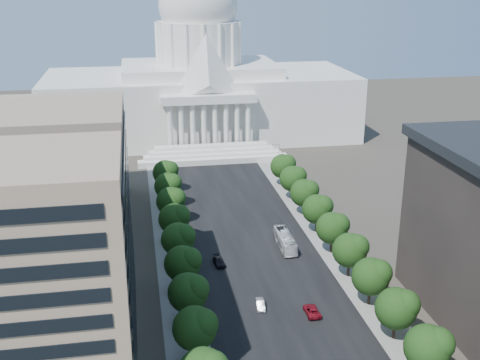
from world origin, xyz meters
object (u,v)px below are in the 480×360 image
car_dark_b (219,262)px  car_silver (260,304)px  car_red (312,311)px  city_bus (285,240)px

car_dark_b → car_silver: bearing=-80.8°
car_dark_b → car_red: bearing=-64.5°
car_red → car_dark_b: (-14.76, 23.82, -0.00)m
car_silver → car_red: 10.20m
car_silver → city_bus: (11.53, 25.93, 1.07)m
car_silver → city_bus: bearing=71.3°
car_red → city_bus: bearing=-94.6°
car_red → car_dark_b: 28.03m
car_silver → car_dark_b: (-5.44, 19.68, 0.03)m
car_dark_b → city_bus: (16.96, 6.25, 1.04)m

